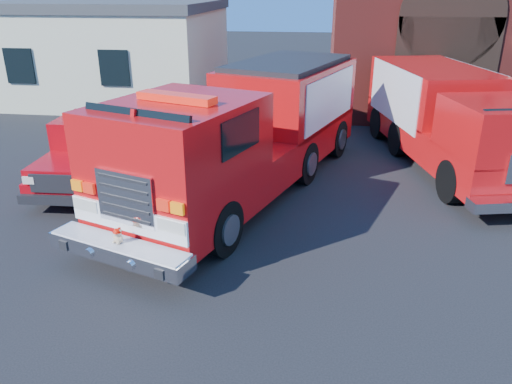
# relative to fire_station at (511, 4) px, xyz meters

# --- Properties ---
(ground) EXTENTS (100.00, 100.00, 0.00)m
(ground) POSITION_rel_fire_station_xyz_m (-8.99, -13.98, -4.25)
(ground) COLOR black
(ground) RESTS_ON ground
(parking_stripe_mid) EXTENTS (0.12, 3.00, 0.01)m
(parking_stripe_mid) POSITION_rel_fire_station_xyz_m (-2.49, -9.98, -4.25)
(parking_stripe_mid) COLOR yellow
(parking_stripe_mid) RESTS_ON ground
(parking_stripe_far) EXTENTS (0.12, 3.00, 0.01)m
(parking_stripe_far) POSITION_rel_fire_station_xyz_m (-2.49, -6.98, -4.25)
(parking_stripe_far) COLOR yellow
(parking_stripe_far) RESTS_ON ground
(fire_station) EXTENTS (15.20, 10.20, 8.45)m
(fire_station) POSITION_rel_fire_station_xyz_m (0.00, 0.00, 0.00)
(fire_station) COLOR maroon
(fire_station) RESTS_ON ground
(side_building) EXTENTS (10.20, 8.20, 4.35)m
(side_building) POSITION_rel_fire_station_xyz_m (-17.99, -0.99, -2.05)
(side_building) COLOR beige
(side_building) RESTS_ON ground
(fire_engine) EXTENTS (5.93, 10.33, 3.07)m
(fire_engine) POSITION_rel_fire_station_xyz_m (-9.61, -11.85, -2.66)
(fire_engine) COLOR black
(fire_engine) RESTS_ON ground
(pickup_truck) EXTENTS (2.21, 5.57, 1.80)m
(pickup_truck) POSITION_rel_fire_station_xyz_m (-13.80, -11.52, -3.40)
(pickup_truck) COLOR black
(pickup_truck) RESTS_ON ground
(secondary_truck) EXTENTS (4.31, 8.68, 2.70)m
(secondary_truck) POSITION_rel_fire_station_xyz_m (-4.10, -9.08, -2.78)
(secondary_truck) COLOR black
(secondary_truck) RESTS_ON ground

